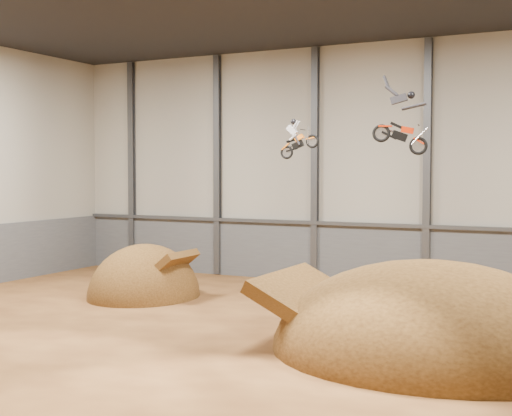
# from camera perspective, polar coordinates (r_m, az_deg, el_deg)

# --- Properties ---
(floor) EXTENTS (40.00, 40.00, 0.00)m
(floor) POSITION_cam_1_polar(r_m,az_deg,el_deg) (28.45, -0.22, -10.51)
(floor) COLOR #543016
(floor) RESTS_ON ground
(back_wall) EXTENTS (40.00, 0.10, 14.00)m
(back_wall) POSITION_cam_1_polar(r_m,az_deg,el_deg) (41.62, 9.12, 3.45)
(back_wall) COLOR #AAA697
(back_wall) RESTS_ON ground
(lower_band_back) EXTENTS (39.80, 0.18, 3.50)m
(lower_band_back) POSITION_cam_1_polar(r_m,az_deg,el_deg) (41.81, 9.02, -3.77)
(lower_band_back) COLOR #595C61
(lower_band_back) RESTS_ON ground
(steel_rail) EXTENTS (39.80, 0.35, 0.20)m
(steel_rail) POSITION_cam_1_polar(r_m,az_deg,el_deg) (41.49, 8.97, -1.32)
(steel_rail) COLOR #47494F
(steel_rail) RESTS_ON lower_band_back
(steel_column_0) EXTENTS (0.40, 0.36, 13.90)m
(steel_column_0) POSITION_cam_1_polar(r_m,az_deg,el_deg) (49.08, -9.90, 3.37)
(steel_column_0) COLOR #47494F
(steel_column_0) RESTS_ON ground
(steel_column_1) EXTENTS (0.40, 0.36, 13.90)m
(steel_column_1) POSITION_cam_1_polar(r_m,az_deg,el_deg) (45.44, -3.11, 3.44)
(steel_column_1) COLOR #47494F
(steel_column_1) RESTS_ON ground
(steel_column_2) EXTENTS (0.40, 0.36, 13.90)m
(steel_column_2) POSITION_cam_1_polar(r_m,az_deg,el_deg) (42.54, 4.74, 3.46)
(steel_column_2) COLOR #47494F
(steel_column_2) RESTS_ON ground
(steel_column_3) EXTENTS (0.40, 0.36, 13.90)m
(steel_column_3) POSITION_cam_1_polar(r_m,az_deg,el_deg) (40.55, 13.54, 3.41)
(steel_column_3) COLOR #47494F
(steel_column_3) RESTS_ON ground
(takeoff_ramp) EXTENTS (5.60, 6.46, 5.60)m
(takeoff_ramp) POSITION_cam_1_polar(r_m,az_deg,el_deg) (38.28, -8.92, -7.04)
(takeoff_ramp) COLOR #412710
(takeoff_ramp) RESTS_ON ground
(landing_ramp) EXTENTS (11.79, 10.43, 6.80)m
(landing_ramp) POSITION_cam_1_polar(r_m,az_deg,el_deg) (27.18, 13.83, -11.25)
(landing_ramp) COLOR #412710
(landing_ramp) RESTS_ON ground
(fmx_rider_a) EXTENTS (2.51, 0.88, 2.37)m
(fmx_rider_a) POSITION_cam_1_polar(r_m,az_deg,el_deg) (33.12, 3.69, 5.94)
(fmx_rider_a) COLOR orange
(fmx_rider_b) EXTENTS (4.05, 1.64, 3.67)m
(fmx_rider_b) POSITION_cam_1_polar(r_m,az_deg,el_deg) (31.31, 11.21, 7.26)
(fmx_rider_b) COLOR red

